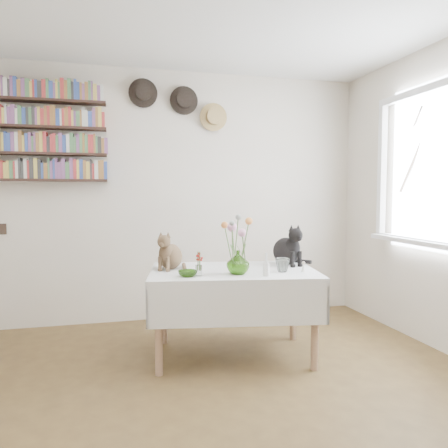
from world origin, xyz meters
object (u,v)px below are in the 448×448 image
object	(u,v)px
dining_table	(233,291)
black_cat	(286,244)
flower_vase	(238,262)
bookshelf_unit	(50,132)
tabby_cat	(170,249)

from	to	relation	value
dining_table	black_cat	distance (m)	0.62
flower_vase	bookshelf_unit	world-z (taller)	bookshelf_unit
dining_table	bookshelf_unit	distance (m)	2.24
dining_table	tabby_cat	size ratio (longest dim) A/B	4.57
tabby_cat	dining_table	bearing A→B (deg)	12.05
dining_table	flower_vase	world-z (taller)	flower_vase
tabby_cat	flower_vase	bearing A→B (deg)	-6.26
black_cat	bookshelf_unit	bearing A→B (deg)	140.36
black_cat	bookshelf_unit	world-z (taller)	bookshelf_unit
dining_table	bookshelf_unit	bearing A→B (deg)	143.30
tabby_cat	flower_vase	world-z (taller)	tabby_cat
black_cat	tabby_cat	bearing A→B (deg)	164.06
dining_table	tabby_cat	world-z (taller)	tabby_cat
black_cat	dining_table	bearing A→B (deg)	-178.39
dining_table	bookshelf_unit	xyz separation A→B (m)	(-1.45, 1.08, 1.33)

